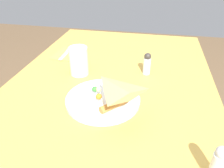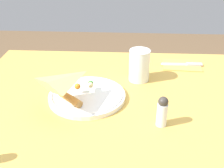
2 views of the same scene
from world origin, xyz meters
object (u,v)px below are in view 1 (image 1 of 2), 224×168
(milk_glass, at_px, (79,61))
(napkin_folded, at_px, (67,54))
(plate_pizza, at_px, (102,98))
(salt_shaker, at_px, (218,164))
(butter_knife, at_px, (67,52))
(pepper_shaker, at_px, (147,63))
(dining_table, at_px, (112,99))

(milk_glass, relative_size, napkin_folded, 0.73)
(plate_pizza, bearing_deg, milk_glass, -141.56)
(napkin_folded, height_order, salt_shaker, salt_shaker)
(plate_pizza, height_order, butter_knife, plate_pizza)
(plate_pizza, distance_m, napkin_folded, 0.46)
(milk_glass, height_order, butter_knife, milk_glass)
(plate_pizza, height_order, pepper_shaker, pepper_shaker)
(butter_knife, distance_m, salt_shaker, 0.87)
(butter_knife, height_order, pepper_shaker, pepper_shaker)
(napkin_folded, height_order, butter_knife, butter_knife)
(dining_table, relative_size, pepper_shaker, 12.50)
(napkin_folded, relative_size, salt_shaker, 1.62)
(milk_glass, relative_size, butter_knife, 0.70)
(salt_shaker, bearing_deg, dining_table, -141.79)
(butter_knife, xyz_separation_m, pepper_shaker, (0.14, 0.42, 0.04))
(butter_knife, relative_size, salt_shaker, 1.70)
(salt_shaker, relative_size, pepper_shaker, 1.07)
(milk_glass, height_order, salt_shaker, milk_glass)
(salt_shaker, height_order, pepper_shaker, salt_shaker)
(salt_shaker, bearing_deg, butter_knife, -135.66)
(dining_table, xyz_separation_m, milk_glass, (-0.01, -0.15, 0.17))
(butter_knife, bearing_deg, salt_shaker, 43.73)
(napkin_folded, distance_m, butter_knife, 0.01)
(milk_glass, xyz_separation_m, pepper_shaker, (-0.06, 0.28, -0.01))
(salt_shaker, distance_m, pepper_shaker, 0.52)
(plate_pizza, bearing_deg, pepper_shaker, 149.90)
(dining_table, relative_size, milk_glass, 9.89)
(napkin_folded, bearing_deg, pepper_shaker, 72.92)
(napkin_folded, xyz_separation_m, salt_shaker, (0.62, 0.61, 0.05))
(butter_knife, bearing_deg, milk_glass, 34.30)
(napkin_folded, bearing_deg, plate_pizza, 37.24)
(napkin_folded, bearing_deg, salt_shaker, 44.71)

